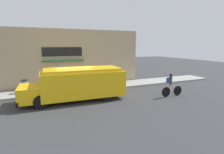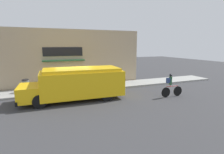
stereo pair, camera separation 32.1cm
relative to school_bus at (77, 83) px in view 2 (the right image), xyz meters
The scene contains 6 objects.
ground_plane 1.89m from the school_bus, 88.85° to the left, with size 70.00×70.00×0.00m, color #38383A.
sidewalk 2.86m from the school_bus, 89.34° to the left, with size 28.00×2.27×0.15m.
storefront 4.20m from the school_bus, 89.71° to the left, with size 13.29×0.73×4.95m.
school_bus is the anchor object (origin of this frame).
cyclist 6.49m from the school_bus, 16.40° to the right, with size 1.72×0.20×1.65m.
trash_bin 4.36m from the school_bus, 140.36° to the left, with size 0.49×0.49×0.95m.
Camera 2 is at (-2.08, -12.92, 3.59)m, focal length 28.00 mm.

